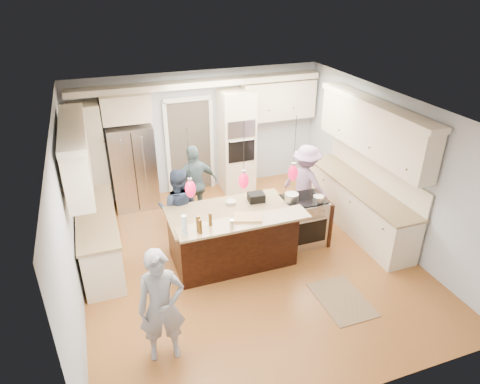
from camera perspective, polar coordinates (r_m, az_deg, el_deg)
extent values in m
plane|color=#B06830|center=(7.67, 0.89, -8.79)|extent=(6.00, 6.00, 0.00)
cube|color=#B2BCC6|center=(9.60, -5.39, 7.94)|extent=(5.50, 0.04, 2.70)
cube|color=#B2BCC6|center=(4.77, 14.23, -15.50)|extent=(5.50, 0.04, 2.70)
cube|color=#B2BCC6|center=(6.63, -21.93, -3.46)|extent=(0.04, 6.00, 2.70)
cube|color=#B2BCC6|center=(8.25, 19.18, 3.14)|extent=(0.04, 6.00, 2.70)
cube|color=white|center=(6.46, 1.07, 10.93)|extent=(5.50, 6.00, 0.04)
cube|color=#B7B7BC|center=(9.20, -14.06, 3.30)|extent=(0.90, 0.70, 1.80)
cube|color=beige|center=(9.57, -0.46, 6.73)|extent=(0.72, 0.64, 2.30)
cube|color=black|center=(9.15, 0.21, 8.39)|extent=(0.60, 0.02, 0.35)
cube|color=black|center=(9.33, 0.21, 5.49)|extent=(0.60, 0.02, 0.50)
cylinder|color=#B7B7BC|center=(9.20, 0.29, 6.86)|extent=(0.55, 0.02, 0.02)
cube|color=beige|center=(9.14, -19.25, 4.10)|extent=(0.60, 0.58, 2.30)
cube|color=beige|center=(8.84, -15.03, 10.86)|extent=(0.95, 0.58, 0.55)
cube|color=beige|center=(9.84, 5.14, 12.09)|extent=(1.70, 0.35, 0.85)
cube|color=beige|center=(9.10, -5.37, 14.26)|extent=(5.30, 0.38, 0.12)
cube|color=#4C443A|center=(9.64, -6.74, 6.05)|extent=(0.90, 0.06, 2.10)
cube|color=white|center=(9.27, -7.05, 12.19)|extent=(1.04, 0.06, 0.10)
cube|color=beige|center=(8.66, 15.25, -1.85)|extent=(0.60, 3.00, 0.88)
cube|color=tan|center=(8.45, 15.63, 0.87)|extent=(0.64, 3.05, 0.04)
cube|color=beige|center=(8.11, 17.29, 7.83)|extent=(0.35, 3.00, 0.85)
cube|color=beige|center=(7.97, 17.71, 11.07)|extent=(0.37, 3.10, 0.10)
cube|color=beige|center=(7.76, -18.21, -5.98)|extent=(0.60, 2.20, 0.88)
cube|color=tan|center=(7.53, -18.72, -3.04)|extent=(0.64, 2.25, 0.04)
cube|color=beige|center=(7.07, -20.97, 4.39)|extent=(0.35, 2.20, 0.85)
cube|color=beige|center=(6.91, -21.55, 8.05)|extent=(0.37, 2.30, 0.10)
cube|color=black|center=(7.47, -1.30, -5.81)|extent=(2.00, 1.00, 0.88)
cube|color=tan|center=(7.23, -1.33, -2.75)|extent=(2.10, 1.10, 0.04)
cube|color=black|center=(6.97, 0.17, -7.49)|extent=(2.00, 0.12, 1.08)
cube|color=tan|center=(6.56, 0.60, -4.14)|extent=(2.10, 0.42, 0.04)
cube|color=black|center=(7.51, 2.18, -0.70)|extent=(0.30, 0.25, 0.15)
cube|color=#B7B7BC|center=(7.94, 8.21, -3.85)|extent=(0.76, 0.66, 0.90)
cube|color=black|center=(7.72, 9.32, -5.37)|extent=(0.65, 0.01, 0.45)
cube|color=black|center=(7.71, 8.44, -0.93)|extent=(0.72, 0.59, 0.02)
cube|color=black|center=(8.12, 10.79, -3.38)|extent=(0.06, 0.71, 0.88)
cylinder|color=black|center=(5.83, -6.90, 4.99)|extent=(0.01, 0.01, 0.75)
ellipsoid|color=red|center=(6.05, -6.63, 0.39)|extent=(0.15, 0.15, 0.26)
cylinder|color=black|center=(6.04, 0.52, 6.00)|extent=(0.01, 0.01, 0.75)
ellipsoid|color=red|center=(6.25, 0.50, 1.52)|extent=(0.15, 0.15, 0.26)
cylinder|color=black|center=(6.35, 7.36, 6.84)|extent=(0.01, 0.01, 0.75)
ellipsoid|color=red|center=(6.55, 7.09, 2.54)|extent=(0.15, 0.15, 0.26)
imported|color=gray|center=(5.59, -10.42, -14.80)|extent=(0.63, 0.44, 1.62)
imported|color=#2A3752|center=(7.73, -8.21, -2.14)|extent=(0.88, 0.77, 1.51)
imported|color=slate|center=(8.42, -6.02, 1.01)|extent=(1.00, 0.56, 1.61)
imported|color=#A17FAB|center=(8.59, 8.75, 1.21)|extent=(1.01, 1.17, 1.57)
cube|color=olive|center=(7.00, 13.44, -13.77)|extent=(0.71, 1.03, 0.01)
cylinder|color=silver|center=(6.18, -7.43, -4.49)|extent=(0.10, 0.10, 0.33)
cylinder|color=#43290C|center=(6.28, -5.57, -4.24)|extent=(0.07, 0.07, 0.26)
cylinder|color=#43290C|center=(6.23, -5.35, -4.60)|extent=(0.08, 0.08, 0.24)
cylinder|color=#43290C|center=(6.42, -3.98, -3.64)|extent=(0.07, 0.07, 0.21)
cylinder|color=#B7B7BC|center=(6.38, -1.09, -4.23)|extent=(0.08, 0.08, 0.12)
cube|color=tan|center=(6.63, 1.04, -3.37)|extent=(0.50, 0.43, 0.03)
cylinder|color=#B7B7BC|center=(7.56, 6.90, -0.71)|extent=(0.24, 0.24, 0.14)
cylinder|color=#B7B7BC|center=(7.64, 10.41, -0.87)|extent=(0.19, 0.19, 0.09)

